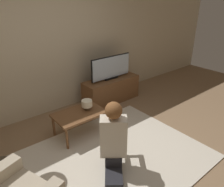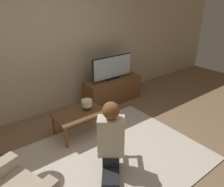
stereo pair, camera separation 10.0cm
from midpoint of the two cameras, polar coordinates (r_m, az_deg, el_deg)
ground_plane at (r=3.33m, az=0.53°, el=-16.62°), size 10.00×10.00×0.00m
wall_back at (r=4.29m, az=-15.85°, el=11.66°), size 10.00×0.06×2.60m
rug at (r=3.33m, az=0.53°, el=-16.52°), size 2.65×2.06×0.02m
tv_stand at (r=4.82m, az=0.75°, el=0.94°), size 1.27×0.44×0.52m
tv at (r=4.64m, az=0.76°, el=6.81°), size 0.99×0.08×0.50m
coffee_table at (r=3.68m, az=-7.83°, el=-5.53°), size 0.82×0.54×0.41m
person_kneeling at (r=2.83m, az=0.76°, el=-11.40°), size 0.69×0.79×1.02m
table_lamp at (r=3.69m, az=-5.82°, el=-2.66°), size 0.18×0.18×0.17m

